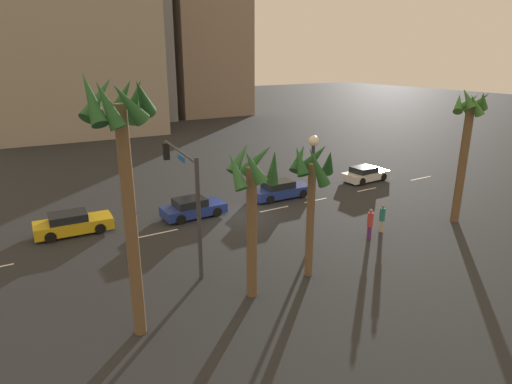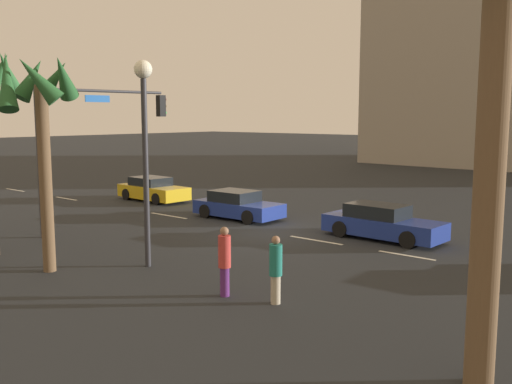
% 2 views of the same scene
% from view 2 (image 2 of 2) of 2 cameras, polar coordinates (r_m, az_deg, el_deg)
% --- Properties ---
extents(ground_plane, '(220.00, 220.00, 0.00)m').
position_cam_2_polar(ground_plane, '(23.38, 0.89, -4.03)').
color(ground_plane, '#232628').
extents(lane_stripe_2, '(2.06, 0.14, 0.01)m').
position_cam_2_polar(lane_stripe_2, '(20.15, 14.89, -6.18)').
color(lane_stripe_2, silver).
rests_on(lane_stripe_2, ground_plane).
extents(lane_stripe_3, '(2.38, 0.14, 0.01)m').
position_cam_2_polar(lane_stripe_3, '(21.92, 6.03, -4.85)').
color(lane_stripe_3, silver).
rests_on(lane_stripe_3, ground_plane).
extents(lane_stripe_4, '(2.49, 0.14, 0.01)m').
position_cam_2_polar(lane_stripe_4, '(27.44, -8.78, -2.37)').
color(lane_stripe_4, silver).
rests_on(lane_stripe_4, ground_plane).
extents(lane_stripe_5, '(2.10, 0.14, 0.01)m').
position_cam_2_polar(lane_stripe_5, '(34.52, -18.54, -0.63)').
color(lane_stripe_5, silver).
rests_on(lane_stripe_5, ground_plane).
extents(lane_stripe_6, '(2.28, 0.14, 0.01)m').
position_cam_2_polar(lane_stripe_6, '(39.68, -23.06, 0.19)').
color(lane_stripe_6, silver).
rests_on(lane_stripe_6, ground_plane).
extents(car_0, '(4.74, 1.93, 1.34)m').
position_cam_2_polar(car_0, '(22.49, 12.54, -3.06)').
color(car_0, navy).
rests_on(car_0, ground_plane).
extents(car_1, '(4.23, 2.00, 1.29)m').
position_cam_2_polar(car_1, '(26.38, -1.86, -1.37)').
color(car_1, navy).
rests_on(car_1, ground_plane).
extents(car_3, '(4.54, 2.07, 1.32)m').
position_cam_2_polar(car_3, '(32.42, -10.33, 0.23)').
color(car_3, gold).
rests_on(car_3, ground_plane).
extents(traffic_signal, '(0.87, 6.03, 6.01)m').
position_cam_2_polar(traffic_signal, '(24.26, -16.49, 5.95)').
color(traffic_signal, '#38383D').
rests_on(traffic_signal, ground_plane).
extents(streetlamp, '(0.56, 0.56, 6.42)m').
position_cam_2_polar(streetlamp, '(17.86, -11.15, 6.67)').
color(streetlamp, '#2D2D33').
rests_on(streetlamp, ground_plane).
extents(pedestrian_0, '(0.47, 0.47, 1.86)m').
position_cam_2_polar(pedestrian_0, '(15.01, -3.18, -6.78)').
color(pedestrian_0, '#59266B').
rests_on(pedestrian_0, ground_plane).
extents(pedestrian_1, '(0.44, 0.44, 1.76)m').
position_cam_2_polar(pedestrian_1, '(14.42, 1.99, -7.64)').
color(pedestrian_1, '#B2A58C').
rests_on(pedestrian_1, ground_plane).
extents(palm_tree_2, '(2.41, 2.30, 8.60)m').
position_cam_2_polar(palm_tree_2, '(10.34, 23.33, 13.96)').
color(palm_tree_2, brown).
rests_on(palm_tree_2, ground_plane).
extents(palm_tree_3, '(2.31, 2.49, 6.68)m').
position_cam_2_polar(palm_tree_3, '(18.10, -20.96, 8.10)').
color(palm_tree_3, brown).
rests_on(palm_tree_3, ground_plane).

